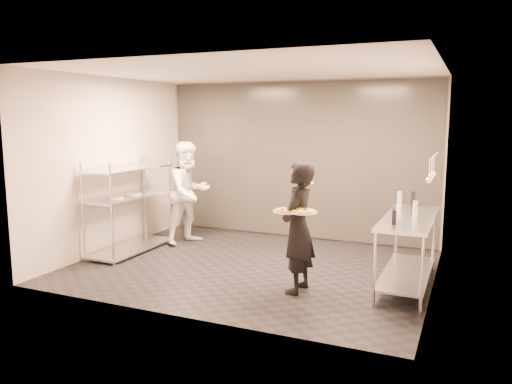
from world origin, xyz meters
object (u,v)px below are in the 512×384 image
at_px(salad_plate, 303,181).
at_px(pass_rack, 130,204).
at_px(chef, 189,193).
at_px(bottle_dark, 413,199).
at_px(pizza_plate_far, 304,211).
at_px(bottle_green, 399,200).
at_px(prep_counter, 408,239).
at_px(waiter, 298,228).
at_px(bottle_clear, 415,209).
at_px(pos_monitor, 394,216).
at_px(pizza_plate_near, 288,211).

bearing_deg(salad_plate, pass_rack, 172.09).
relative_size(chef, bottle_dark, 8.12).
xyz_separation_m(pizza_plate_far, bottle_dark, (1.06, 1.70, -0.04)).
distance_m(salad_plate, bottle_green, 1.51).
bearing_deg(prep_counter, waiter, -149.34).
distance_m(pass_rack, bottle_green, 4.18).
height_order(waiter, bottle_clear, waiter).
bearing_deg(pos_monitor, pizza_plate_near, -166.84).
height_order(pass_rack, pos_monitor, pass_rack).
bearing_deg(pass_rack, pizza_plate_near, -16.66).
height_order(chef, salad_plate, chef).
xyz_separation_m(pizza_plate_near, pos_monitor, (1.18, 0.46, -0.05)).
distance_m(prep_counter, waiter, 1.44).
relative_size(chef, salad_plate, 6.64).
height_order(prep_counter, bottle_dark, bottle_dark).
relative_size(waiter, bottle_green, 7.15).
xyz_separation_m(pizza_plate_near, bottle_clear, (1.37, 0.95, -0.04)).
xyz_separation_m(pass_rack, pizza_plate_far, (3.24, -0.93, 0.30)).
bearing_deg(chef, pass_rack, 164.83).
bearing_deg(pizza_plate_near, bottle_dark, 52.92).
height_order(bottle_clear, bottle_dark, bottle_dark).
distance_m(pizza_plate_near, pizza_plate_far, 0.21).
xyz_separation_m(waiter, bottle_green, (1.03, 1.31, 0.22)).
xyz_separation_m(salad_plate, bottle_dark, (1.23, 1.19, -0.33)).
relative_size(pass_rack, chef, 0.91).
bearing_deg(prep_counter, bottle_dark, 92.82).
bearing_deg(chef, bottle_green, -74.03).
height_order(chef, pos_monitor, chef).
height_order(pass_rack, waiter, waiter).
relative_size(prep_counter, pos_monitor, 7.60).
bearing_deg(waiter, bottle_green, 143.65).
bearing_deg(bottle_green, salad_plate, -136.61).
relative_size(pizza_plate_far, salad_plate, 1.26).
relative_size(waiter, chef, 0.93).
bearing_deg(pass_rack, waiter, -13.13).
xyz_separation_m(waiter, chef, (-2.50, 1.57, 0.06)).
bearing_deg(pizza_plate_far, prep_counter, 40.52).
bearing_deg(bottle_dark, chef, 178.75).
height_order(pizza_plate_near, bottle_green, bottle_green).
height_order(prep_counter, bottle_green, bottle_green).
distance_m(pizza_plate_near, bottle_dark, 2.10).
height_order(pizza_plate_near, pos_monitor, pizza_plate_near).
height_order(chef, pizza_plate_near, chef).
distance_m(prep_counter, pizza_plate_near, 1.65).
xyz_separation_m(pass_rack, bottle_dark, (4.29, 0.77, 0.26)).
distance_m(waiter, pizza_plate_near, 0.31).
bearing_deg(salad_plate, pizza_plate_far, -70.85).
xyz_separation_m(waiter, salad_plate, (-0.04, 0.30, 0.54)).
relative_size(waiter, bottle_clear, 8.17).
bearing_deg(pos_monitor, salad_plate, 170.83).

